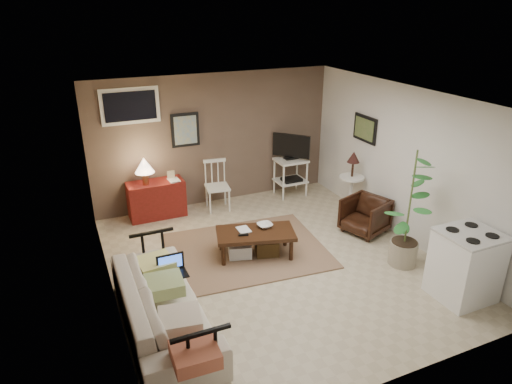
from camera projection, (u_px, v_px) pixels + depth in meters
name	position (u px, v px, depth m)	size (l,w,h in m)	color
floor	(274.00, 263.00, 6.68)	(5.00, 5.00, 0.00)	#C1B293
art_back	(185.00, 130.00, 8.00)	(0.50, 0.03, 0.60)	black
art_right	(365.00, 129.00, 7.81)	(0.03, 0.60, 0.45)	black
window	(130.00, 106.00, 7.47)	(0.96, 0.03, 0.60)	white
rug	(247.00, 250.00, 6.99)	(2.33, 1.87, 0.02)	#8B6A51
coffee_table	(255.00, 242.00, 6.77)	(1.26, 0.88, 0.43)	#361B0E
sofa	(163.00, 298.00, 5.16)	(2.20, 0.64, 0.86)	white
sofa_pillows	(172.00, 303.00, 4.93)	(0.42, 2.10, 0.15)	beige
sofa_end_rails	(174.00, 300.00, 5.23)	(0.59, 2.20, 0.74)	black
laptop	(172.00, 268.00, 5.51)	(0.34, 0.25, 0.23)	black
red_console	(155.00, 196.00, 7.97)	(0.97, 0.43, 1.12)	maroon
spindle_chair	(217.00, 187.00, 8.26)	(0.46, 0.46, 0.91)	white
tv_stand	(291.00, 164.00, 8.78)	(0.58, 0.58, 1.23)	white
side_table	(352.00, 176.00, 7.98)	(0.43, 0.43, 1.16)	white
armchair	(365.00, 214.00, 7.45)	(0.64, 0.60, 0.66)	black
potted_plant	(410.00, 205.00, 6.30)	(0.44, 0.44, 1.76)	tan
stove	(465.00, 265.00, 5.76)	(0.71, 0.66, 0.93)	white
bowl	(265.00, 220.00, 6.80)	(0.22, 0.05, 0.22)	#361B0E
book_table	(238.00, 224.00, 6.66)	(0.18, 0.02, 0.24)	#361B0E
book_console	(168.00, 175.00, 7.85)	(0.18, 0.02, 0.24)	#361B0E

